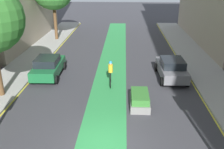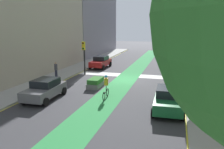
{
  "view_description": "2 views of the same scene",
  "coord_description": "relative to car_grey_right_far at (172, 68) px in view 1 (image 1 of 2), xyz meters",
  "views": [
    {
      "loc": [
        0.91,
        -9.56,
        7.52
      ],
      "look_at": [
        0.19,
        5.42,
        1.38
      ],
      "focal_mm": 40.36,
      "sensor_mm": 36.0,
      "label": 1
    },
    {
      "loc": [
        -5.2,
        23.36,
        5.65
      ],
      "look_at": [
        -0.19,
        5.75,
        1.72
      ],
      "focal_mm": 36.64,
      "sensor_mm": 36.0,
      "label": 2
    }
  ],
  "objects": [
    {
      "name": "ground_plane",
      "position": [
        -4.54,
        -8.28,
        -0.8
      ],
      "size": [
        120.0,
        120.0,
        0.0
      ],
      "primitive_type": "plane",
      "color": "#38383D"
    },
    {
      "name": "bike_lane_paint",
      "position": [
        -4.61,
        -8.28,
        -0.8
      ],
      "size": [
        2.4,
        60.0,
        0.01
      ],
      "primitive_type": "cube",
      "color": "#2D8C47",
      "rests_on": "ground_plane"
    },
    {
      "name": "car_grey_right_far",
      "position": [
        0.0,
        0.0,
        0.0
      ],
      "size": [
        2.12,
        4.25,
        1.57
      ],
      "color": "slate",
      "rests_on": "ground_plane"
    },
    {
      "name": "car_green_left_far",
      "position": [
        -9.37,
        -0.07,
        0.0
      ],
      "size": [
        2.11,
        4.25,
        1.57
      ],
      "color": "#196033",
      "rests_on": "ground_plane"
    },
    {
      "name": "cyclist_in_lane",
      "position": [
        -4.52,
        -1.53,
        0.17
      ],
      "size": [
        0.32,
        1.73,
        1.86
      ],
      "color": "black",
      "rests_on": "ground_plane"
    },
    {
      "name": "median_planter",
      "position": [
        -2.61,
        -4.4,
        -0.4
      ],
      "size": [
        1.14,
        2.12,
        0.85
      ],
      "color": "slate",
      "rests_on": "ground_plane"
    }
  ]
}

